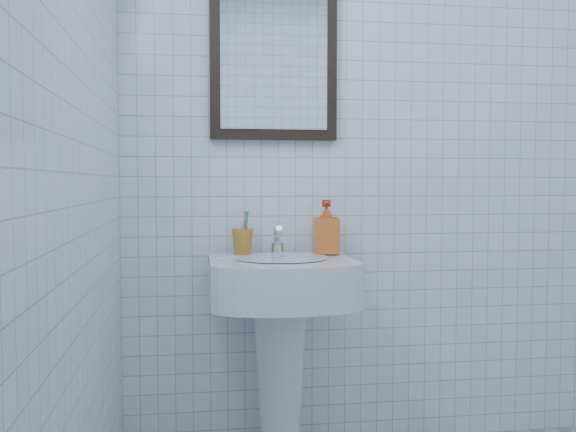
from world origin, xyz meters
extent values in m
cube|color=white|center=(0.00, 1.20, 1.25)|extent=(2.20, 0.02, 2.50)
cube|color=white|center=(-1.10, 0.00, 1.25)|extent=(0.02, 2.40, 2.50)
cone|color=white|center=(-0.50, 1.01, 0.33)|extent=(0.21, 0.21, 0.65)
cube|color=white|center=(-0.50, 0.96, 0.71)|extent=(0.52, 0.37, 0.16)
cube|color=white|center=(-0.50, 1.10, 0.78)|extent=(0.52, 0.09, 0.03)
cylinder|color=white|center=(-0.50, 0.93, 0.80)|extent=(0.33, 0.33, 0.01)
cylinder|color=silver|center=(-0.50, 1.08, 0.82)|extent=(0.05, 0.05, 0.05)
cylinder|color=silver|center=(-0.50, 1.07, 0.87)|extent=(0.02, 0.09, 0.07)
cylinder|color=silver|center=(-0.50, 1.10, 0.86)|extent=(0.03, 0.05, 0.08)
imported|color=#CE4A14|center=(-0.31, 1.08, 0.90)|extent=(0.10, 0.10, 0.20)
cube|color=black|center=(-0.50, 1.18, 1.55)|extent=(0.50, 0.04, 0.62)
cube|color=white|center=(-0.50, 1.16, 1.55)|extent=(0.42, 0.00, 0.54)
camera|label=1|loc=(-0.83, -1.34, 1.07)|focal=40.00mm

